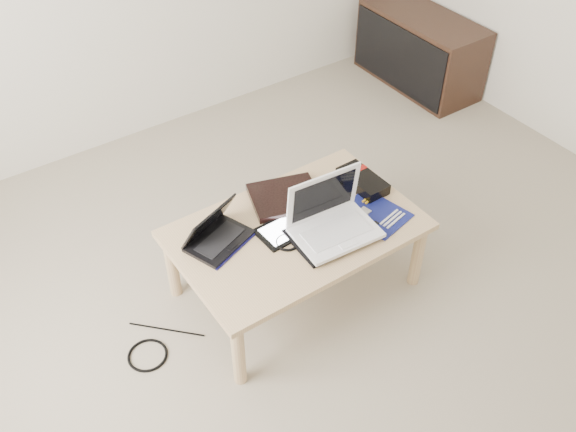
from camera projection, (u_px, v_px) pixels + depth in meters
ground at (346, 327)px, 2.97m from camera, size 4.00×4.00×0.00m
coffee_table at (296, 235)px, 2.92m from camera, size 1.10×0.70×0.40m
media_cabinet at (419, 50)px, 4.43m from camera, size 0.41×0.90×0.50m
book at (285, 197)px, 3.02m from camera, size 0.38×0.35×0.03m
netbook at (216, 234)px, 2.80m from camera, size 0.33×0.29×0.18m
tablet at (283, 231)px, 2.86m from camera, size 0.23×0.18×0.01m
remote at (330, 196)px, 3.03m from camera, size 0.06×0.22×0.02m
neoprene_sleeve at (331, 234)px, 2.84m from camera, size 0.36×0.27×0.02m
white_laptop at (332, 220)px, 2.82m from camera, size 0.38×0.28×0.26m
motherboard at (375, 213)px, 2.95m from camera, size 0.29×0.33×0.01m
gpu_box at (363, 181)px, 3.09m from camera, size 0.14×0.26×0.06m
cable_coil at (287, 242)px, 2.81m from camera, size 0.11×0.11×0.01m
floor_cable_coil at (148, 355)px, 2.85m from camera, size 0.23×0.23×0.01m
floor_cable_trail at (167, 329)px, 2.96m from camera, size 0.26×0.27×0.01m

